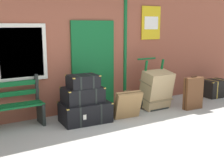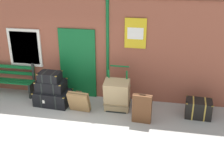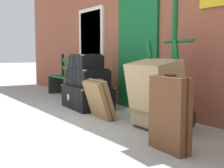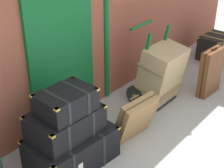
{
  "view_description": "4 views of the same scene",
  "coord_description": "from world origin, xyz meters",
  "views": [
    {
      "loc": [
        -3.05,
        -3.56,
        2.0
      ],
      "look_at": [
        0.15,
        1.6,
        0.77
      ],
      "focal_mm": 46.81,
      "sensor_mm": 36.0,
      "label": 1
    },
    {
      "loc": [
        2.69,
        -5.44,
        4.05
      ],
      "look_at": [
        1.31,
        1.8,
        0.75
      ],
      "focal_mm": 46.82,
      "sensor_mm": 36.0,
      "label": 2
    },
    {
      "loc": [
        4.39,
        -0.97,
        1.01
      ],
      "look_at": [
        0.56,
        1.61,
        0.54
      ],
      "focal_mm": 47.9,
      "sensor_mm": 36.0,
      "label": 3
    },
    {
      "loc": [
        -2.52,
        -0.63,
        2.71
      ],
      "look_at": [
        0.53,
        1.89,
        0.63
      ],
      "focal_mm": 53.01,
      "sensor_mm": 36.0,
      "label": 4
    }
  ],
  "objects": [
    {
      "name": "brick_facade",
      "position": [
        -0.01,
        2.6,
        1.6
      ],
      "size": [
        10.4,
        0.35,
        3.2
      ],
      "color": "brown",
      "rests_on": "ground"
    },
    {
      "name": "steamer_trunk_base",
      "position": [
        -0.43,
        1.72,
        0.21
      ],
      "size": [
        1.06,
        0.72,
        0.43
      ],
      "color": "black",
      "rests_on": "ground"
    },
    {
      "name": "steamer_trunk_middle",
      "position": [
        -0.47,
        1.75,
        0.58
      ],
      "size": [
        0.83,
        0.58,
        0.33
      ],
      "color": "black",
      "rests_on": "steamer_trunk_base"
    },
    {
      "name": "suitcase_olive",
      "position": [
        2.21,
        1.21,
        0.39
      ],
      "size": [
        0.51,
        0.19,
        0.82
      ],
      "color": "brown",
      "rests_on": "ground"
    },
    {
      "name": "porters_trolley",
      "position": [
        1.47,
        1.87,
        0.27
      ],
      "size": [
        0.71,
        0.58,
        1.2
      ],
      "color": "black",
      "rests_on": "ground"
    },
    {
      "name": "steamer_trunk_top",
      "position": [
        -0.47,
        1.72,
        0.87
      ],
      "size": [
        0.63,
        0.48,
        0.27
      ],
      "color": "black",
      "rests_on": "steamer_trunk_middle"
    },
    {
      "name": "corner_trunk",
      "position": [
        3.68,
        1.77,
        0.24
      ],
      "size": [
        0.71,
        0.52,
        0.49
      ],
      "color": "black",
      "rests_on": "ground"
    },
    {
      "name": "large_brown_trunk",
      "position": [
        1.47,
        1.7,
        0.47
      ],
      "size": [
        0.7,
        0.59,
        0.94
      ],
      "color": "tan",
      "rests_on": "ground"
    },
    {
      "name": "suitcase_umber",
      "position": [
        0.45,
        1.43,
        0.31
      ],
      "size": [
        0.62,
        0.38,
        0.62
      ],
      "color": "olive",
      "rests_on": "ground"
    }
  ]
}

